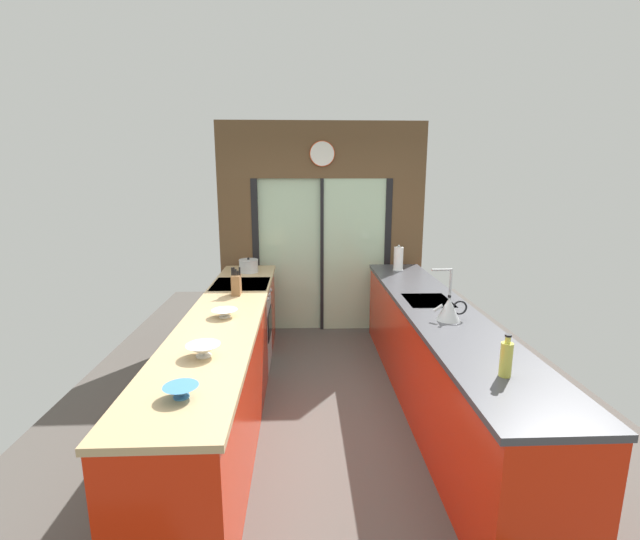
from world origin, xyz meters
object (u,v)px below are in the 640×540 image
Objects in this scene: stock_pot at (249,266)px; oven_range at (243,325)px; soap_bottle at (506,358)px; paper_towel_roll at (398,259)px; mixing_bowl_far at (225,313)px; mixing_bowl_near at (181,391)px; kettle at (449,309)px; knife_block at (236,284)px; mixing_bowl_mid at (203,350)px.

oven_range is at bearing -91.89° from stock_pot.
paper_towel_roll is (0.00, 2.84, 0.03)m from soap_bottle.
oven_range is 2.94m from soap_bottle.
paper_towel_roll is at bearing 43.59° from mixing_bowl_far.
mixing_bowl_far is at bearing -136.41° from paper_towel_roll.
kettle reaches higher than mixing_bowl_near.
kettle is 1.08× the size of soap_bottle.
knife_block is at bearing -150.22° from paper_towel_roll.
stock_pot is (0.02, 0.56, 0.54)m from oven_range.
mixing_bowl_far is at bearing 147.33° from soap_bottle.
kettle reaches higher than oven_range.
knife_block is at bearing 155.10° from kettle.
stock_pot is (-0.00, 1.67, 0.04)m from mixing_bowl_far.
mixing_bowl_far is at bearing 175.15° from kettle.
knife_block is 0.86× the size of paper_towel_roll.
stock_pot is at bearing 90.00° from mixing_bowl_mid.
stock_pot reaches higher than mixing_bowl_near.
soap_bottle is at bearing 5.58° from mixing_bowl_near.
soap_bottle is at bearing -11.30° from mixing_bowl_mid.
mixing_bowl_near reaches higher than mixing_bowl_far.
knife_block is at bearing -87.58° from oven_range.
oven_range is 5.04× the size of mixing_bowl_near.
kettle is 0.99m from soap_bottle.
mixing_bowl_near is 1.32m from mixing_bowl_far.
paper_towel_roll is at bearing 90.00° from soap_bottle.
mixing_bowl_far reaches higher than oven_range.
kettle is at bearing 89.89° from soap_bottle.
soap_bottle is 0.80× the size of paper_towel_roll.
mixing_bowl_near is 2.13m from kettle.
oven_range is 3.67× the size of soap_bottle.
soap_bottle reaches higher than mixing_bowl_far.
mixing_bowl_mid is 1.89m from kettle.
knife_block is 0.99m from stock_pot.
mixing_bowl_mid is 0.79m from mixing_bowl_far.
mixing_bowl_mid is 2.46m from stock_pot.
mixing_bowl_mid is at bearing -90.00° from knife_block.
paper_towel_roll is at bearing 29.78° from knife_block.
kettle reaches higher than mixing_bowl_far.
kettle is at bearing 19.59° from mixing_bowl_mid.
paper_towel_roll is (1.80, 0.58, 0.61)m from oven_range.
stock_pot is (-0.00, 2.99, 0.04)m from mixing_bowl_near.
mixing_bowl_near is 1.79m from soap_bottle.
kettle is at bearing -24.90° from knife_block.
knife_block is at bearing 134.41° from soap_bottle.
oven_range is 2.27m from kettle.
mixing_bowl_far is 2.46m from paper_towel_roll.
mixing_bowl_near is at bearing -90.00° from knife_block.
soap_bottle is (1.78, -0.36, 0.06)m from mixing_bowl_mid.
knife_block is (-0.00, 1.46, 0.06)m from mixing_bowl_mid.
oven_range is 2.48m from mixing_bowl_near.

